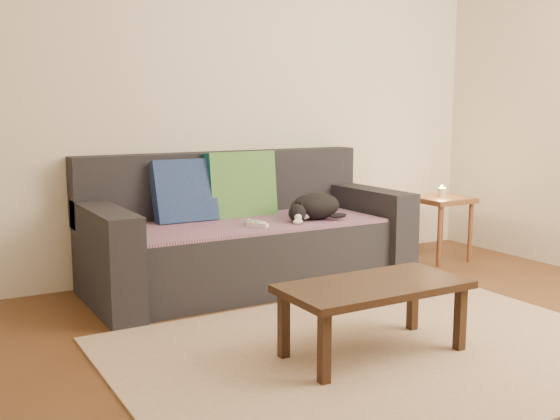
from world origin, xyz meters
The scene contains 13 objects.
ground centered at (0.00, 0.00, 0.00)m, with size 4.50×4.50×0.00m, color brown.
back_wall centered at (0.00, 2.00, 1.30)m, with size 4.50×0.04×2.60m, color beige.
sofa centered at (0.00, 1.57, 0.31)m, with size 2.10×0.94×0.87m.
throw_blanket centered at (0.00, 1.48, 0.43)m, with size 1.66×0.74×0.02m, color #442A4F.
cushion_navy centered at (-0.36, 1.74, 0.63)m, with size 0.41×0.10×0.41m, color navy.
cushion_green centered at (0.05, 1.74, 0.63)m, with size 0.49×0.12×0.49m, color #0B4A48.
cat centered at (0.40, 1.35, 0.52)m, with size 0.45×0.35×0.18m.
wii_remote_a centered at (-0.07, 1.28, 0.46)m, with size 0.15×0.04×0.03m, color white.
wii_remote_b centered at (-0.04, 1.34, 0.46)m, with size 0.15×0.04×0.03m, color white.
side_table centered at (1.63, 1.45, 0.41)m, with size 0.40×0.40×0.49m.
candle centered at (1.63, 1.45, 0.53)m, with size 0.06×0.06×0.09m.
rug centered at (0.00, 0.15, 0.01)m, with size 2.50×1.80×0.01m, color tan.
coffee_table centered at (-0.06, 0.13, 0.31)m, with size 0.89×0.45×0.36m.
Camera 1 is at (-1.93, -2.24, 1.17)m, focal length 42.00 mm.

